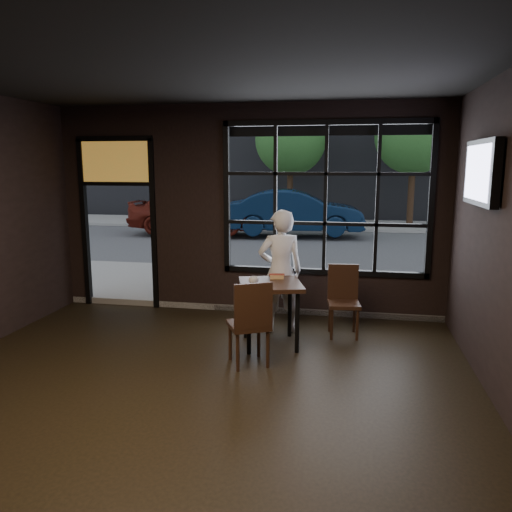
% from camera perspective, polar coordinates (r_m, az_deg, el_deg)
% --- Properties ---
extents(floor, '(6.00, 7.00, 0.02)m').
position_cam_1_polar(floor, '(4.85, -10.01, -18.27)').
color(floor, black).
rests_on(floor, ground).
extents(ceiling, '(6.00, 7.00, 0.02)m').
position_cam_1_polar(ceiling, '(4.35, -11.45, 22.24)').
color(ceiling, black).
rests_on(ceiling, ground).
extents(window_frame, '(3.06, 0.12, 2.28)m').
position_cam_1_polar(window_frame, '(7.49, 7.93, 6.47)').
color(window_frame, black).
rests_on(window_frame, ground).
extents(stained_transom, '(1.20, 0.06, 0.70)m').
position_cam_1_polar(stained_transom, '(8.31, -15.73, 10.37)').
color(stained_transom, orange).
rests_on(stained_transom, ground).
extents(street_asphalt, '(60.00, 41.00, 0.04)m').
position_cam_1_polar(street_asphalt, '(28.10, 7.47, 5.62)').
color(street_asphalt, '#545456').
rests_on(street_asphalt, ground).
extents(building_across, '(28.00, 12.00, 15.00)m').
position_cam_1_polar(building_across, '(27.50, 7.74, 21.25)').
color(building_across, '#5B5956').
rests_on(building_across, ground).
extents(cafe_table, '(0.95, 0.95, 0.83)m').
position_cam_1_polar(cafe_table, '(6.45, 1.65, -6.61)').
color(cafe_table, black).
rests_on(cafe_table, floor).
extents(chair_near, '(0.59, 0.59, 1.02)m').
position_cam_1_polar(chair_near, '(5.82, -0.86, -7.56)').
color(chair_near, black).
rests_on(chair_near, floor).
extents(chair_window, '(0.46, 0.46, 0.96)m').
position_cam_1_polar(chair_window, '(6.85, 10.01, -5.16)').
color(chair_window, black).
rests_on(chair_window, floor).
extents(man, '(0.73, 0.60, 1.71)m').
position_cam_1_polar(man, '(6.86, 2.80, -1.78)').
color(man, silver).
rests_on(man, floor).
extents(hotdog, '(0.21, 0.11, 0.06)m').
position_cam_1_polar(hotdog, '(6.54, 2.40, -2.36)').
color(hotdog, tan).
rests_on(hotdog, cafe_table).
extents(cup, '(0.14, 0.14, 0.10)m').
position_cam_1_polar(cup, '(6.22, -0.28, -2.84)').
color(cup, silver).
rests_on(cup, cafe_table).
extents(tv, '(0.13, 1.18, 0.69)m').
position_cam_1_polar(tv, '(5.90, 24.39, 8.68)').
color(tv, black).
rests_on(tv, wall_right).
extents(navy_car, '(4.42, 1.94, 1.41)m').
position_cam_1_polar(navy_car, '(15.98, 4.49, 5.03)').
color(navy_car, '#091C36').
rests_on(navy_car, street_asphalt).
extents(maroon_car, '(4.24, 1.84, 1.42)m').
position_cam_1_polar(maroon_car, '(16.53, -7.16, 5.18)').
color(maroon_car, '#59160D').
rests_on(maroon_car, street_asphalt).
extents(tree_left, '(2.66, 2.66, 4.54)m').
position_cam_1_polar(tree_left, '(19.20, 3.97, 13.08)').
color(tree_left, '#332114').
rests_on(tree_left, street_asphalt).
extents(tree_right, '(2.75, 2.75, 4.69)m').
position_cam_1_polar(tree_right, '(18.86, 17.63, 13.01)').
color(tree_right, '#332114').
rests_on(tree_right, street_asphalt).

